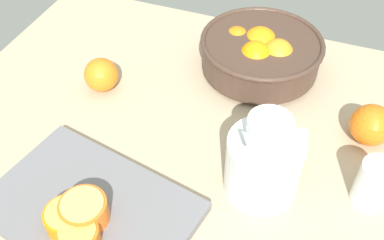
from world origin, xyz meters
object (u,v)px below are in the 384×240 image
(cutting_board, at_px, (90,209))
(loose_orange_0, at_px, (371,125))
(orange_half_1, at_px, (84,211))
(loose_orange_2, at_px, (101,75))
(juice_pitcher, at_px, (263,165))
(second_glass, at_px, (373,186))
(fruit_bowl, at_px, (260,53))
(orange_half_2, at_px, (79,237))
(orange_half_0, at_px, (67,218))

(cutting_board, distance_m, loose_orange_0, 0.56)
(orange_half_1, height_order, loose_orange_2, loose_orange_2)
(juice_pitcher, bearing_deg, loose_orange_2, 160.62)
(cutting_board, height_order, loose_orange_2, loose_orange_2)
(juice_pitcher, bearing_deg, second_glass, 12.07)
(fruit_bowl, bearing_deg, orange_half_2, -105.41)
(orange_half_1, bearing_deg, fruit_bowl, 71.88)
(fruit_bowl, xyz_separation_m, cutting_board, (-0.18, -0.49, -0.04))
(orange_half_2, bearing_deg, orange_half_0, 147.25)
(orange_half_0, bearing_deg, juice_pitcher, 36.66)
(fruit_bowl, distance_m, juice_pitcher, 0.34)
(fruit_bowl, xyz_separation_m, juice_pitcher, (0.09, -0.33, 0.01))
(loose_orange_2, bearing_deg, orange_half_1, -65.84)
(loose_orange_0, xyz_separation_m, loose_orange_2, (-0.58, -0.05, -0.00))
(juice_pitcher, distance_m, orange_half_2, 0.33)
(orange_half_1, xyz_separation_m, orange_half_2, (0.01, -0.04, -0.00))
(second_glass, relative_size, loose_orange_0, 1.07)
(orange_half_2, bearing_deg, orange_half_1, 108.75)
(cutting_board, xyz_separation_m, loose_orange_2, (-0.14, 0.30, 0.03))
(orange_half_0, relative_size, orange_half_1, 0.93)
(juice_pitcher, xyz_separation_m, orange_half_0, (-0.28, -0.21, -0.02))
(fruit_bowl, relative_size, cutting_board, 0.79)
(second_glass, bearing_deg, loose_orange_0, 96.61)
(juice_pitcher, relative_size, loose_orange_2, 2.36)
(loose_orange_2, bearing_deg, second_glass, -9.68)
(orange_half_0, xyz_separation_m, orange_half_2, (0.03, -0.02, -0.00))
(cutting_board, xyz_separation_m, orange_half_0, (-0.01, -0.04, 0.03))
(orange_half_0, relative_size, orange_half_2, 1.11)
(orange_half_2, bearing_deg, loose_orange_2, 113.56)
(juice_pitcher, distance_m, orange_half_1, 0.32)
(orange_half_0, distance_m, orange_half_1, 0.03)
(fruit_bowl, bearing_deg, orange_half_1, -108.12)
(second_glass, xyz_separation_m, cutting_board, (-0.45, -0.20, -0.03))
(juice_pitcher, relative_size, second_glass, 2.01)
(orange_half_0, bearing_deg, orange_half_1, 46.42)
(orange_half_2, distance_m, loose_orange_0, 0.59)
(juice_pitcher, xyz_separation_m, orange_half_2, (-0.24, -0.23, -0.02))
(second_glass, xyz_separation_m, loose_orange_2, (-0.59, 0.10, -0.00))
(fruit_bowl, xyz_separation_m, loose_orange_2, (-0.31, -0.19, -0.01))
(orange_half_0, bearing_deg, cutting_board, 74.91)
(cutting_board, distance_m, loose_orange_2, 0.33)
(second_glass, relative_size, cutting_board, 0.25)
(fruit_bowl, bearing_deg, cutting_board, -109.76)
(orange_half_2, bearing_deg, fruit_bowl, 74.59)
(cutting_board, bearing_deg, orange_half_0, -105.09)
(orange_half_0, height_order, orange_half_2, orange_half_0)
(fruit_bowl, distance_m, second_glass, 0.40)
(orange_half_1, height_order, orange_half_2, orange_half_1)
(cutting_board, bearing_deg, loose_orange_2, 114.60)
(orange_half_2, height_order, loose_orange_2, loose_orange_2)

